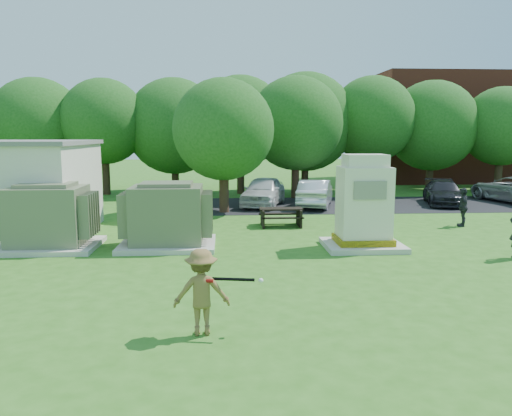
{
  "coord_description": "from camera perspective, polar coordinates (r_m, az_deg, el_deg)",
  "views": [
    {
      "loc": [
        -0.96,
        -11.29,
        3.59
      ],
      "look_at": [
        0.0,
        4.0,
        1.3
      ],
      "focal_mm": 35.0,
      "sensor_mm": 36.0,
      "label": 1
    }
  ],
  "objects": [
    {
      "name": "tree_row",
      "position": [
        29.92,
        1.62,
        9.57
      ],
      "size": [
        41.3,
        13.3,
        7.3
      ],
      "color": "#47301E",
      "rests_on": "ground"
    },
    {
      "name": "car_silver_a",
      "position": [
        24.84,
        6.78,
        1.7
      ],
      "size": [
        2.49,
        4.33,
        1.35
      ],
      "primitive_type": "imported",
      "rotation": [
        0.0,
        0.0,
        2.86
      ],
      "color": "silver",
      "rests_on": "ground"
    },
    {
      "name": "ground",
      "position": [
        11.88,
        1.23,
        -9.08
      ],
      "size": [
        120.0,
        120.0,
        0.0
      ],
      "primitive_type": "plane",
      "color": "#2D6619",
      "rests_on": "ground"
    },
    {
      "name": "car_dark",
      "position": [
        27.22,
        20.64,
        1.65
      ],
      "size": [
        2.74,
        4.46,
        1.21
      ],
      "primitive_type": "imported",
      "rotation": [
        0.0,
        0.0,
        -0.27
      ],
      "color": "black",
      "rests_on": "ground"
    },
    {
      "name": "parking_strip",
      "position": [
        26.28,
        14.07,
        0.4
      ],
      "size": [
        20.0,
        6.0,
        0.01
      ],
      "primitive_type": "cube",
      "color": "#232326",
      "rests_on": "ground"
    },
    {
      "name": "person_walking_right",
      "position": [
        21.0,
        22.58,
        0.09
      ],
      "size": [
        0.64,
        0.96,
        1.51
      ],
      "primitive_type": "imported",
      "rotation": [
        0.0,
        0.0,
        4.38
      ],
      "color": "#26272C",
      "rests_on": "ground"
    },
    {
      "name": "transformer_right",
      "position": [
        16.11,
        -10.11,
        -0.99
      ],
      "size": [
        3.0,
        2.4,
        2.07
      ],
      "color": "beige",
      "rests_on": "ground"
    },
    {
      "name": "picnic_table",
      "position": [
        19.51,
        2.86,
        -0.79
      ],
      "size": [
        1.66,
        1.25,
        0.71
      ],
      "color": "black",
      "rests_on": "ground"
    },
    {
      "name": "car_white",
      "position": [
        24.99,
        0.85,
        1.93
      ],
      "size": [
        2.84,
        4.61,
        1.46
      ],
      "primitive_type": "imported",
      "rotation": [
        0.0,
        0.0,
        -0.28
      ],
      "color": "silver",
      "rests_on": "ground"
    },
    {
      "name": "generator_cabinet",
      "position": [
        15.98,
        12.21,
        0.05
      ],
      "size": [
        2.43,
        1.99,
        2.96
      ],
      "color": "beige",
      "rests_on": "ground"
    },
    {
      "name": "batter",
      "position": [
        9.09,
        -6.24,
        -9.51
      ],
      "size": [
        1.04,
        0.63,
        1.57
      ],
      "primitive_type": "imported",
      "rotation": [
        0.0,
        0.0,
        3.19
      ],
      "color": "brown",
      "rests_on": "ground"
    },
    {
      "name": "brick_building",
      "position": [
        42.73,
        23.0,
        8.38
      ],
      "size": [
        15.0,
        8.0,
        8.0
      ],
      "primitive_type": "cube",
      "color": "maroon",
      "rests_on": "ground"
    },
    {
      "name": "transformer_left",
      "position": [
        16.93,
        -22.65,
        -1.06
      ],
      "size": [
        3.0,
        2.4,
        2.07
      ],
      "color": "beige",
      "rests_on": "ground"
    },
    {
      "name": "batting_equipment",
      "position": [
        8.95,
        -2.88,
        -8.2
      ],
      "size": [
        1.12,
        0.26,
        0.14
      ],
      "color": "black",
      "rests_on": "ground"
    }
  ]
}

